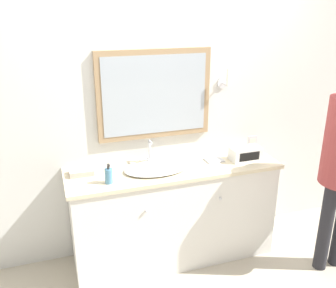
{
  "coord_description": "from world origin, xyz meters",
  "views": [
    {
      "loc": [
        -0.92,
        -2.33,
        2.09
      ],
      "look_at": [
        -0.05,
        0.3,
        1.06
      ],
      "focal_mm": 40.0,
      "sensor_mm": 36.0,
      "label": 1
    }
  ],
  "objects_px": {
    "appliance_box": "(245,154)",
    "picture_frame": "(252,144)",
    "soap_bottle": "(109,176)",
    "sink_basin": "(156,168)"
  },
  "relations": [
    {
      "from": "appliance_box",
      "to": "picture_frame",
      "type": "height_order",
      "value": "picture_frame"
    },
    {
      "from": "soap_bottle",
      "to": "appliance_box",
      "type": "xyz_separation_m",
      "value": [
        1.18,
        0.08,
        -0.01
      ]
    },
    {
      "from": "appliance_box",
      "to": "sink_basin",
      "type": "bearing_deg",
      "value": 177.11
    },
    {
      "from": "sink_basin",
      "to": "appliance_box",
      "type": "distance_m",
      "value": 0.78
    },
    {
      "from": "sink_basin",
      "to": "picture_frame",
      "type": "bearing_deg",
      "value": 7.15
    },
    {
      "from": "picture_frame",
      "to": "appliance_box",
      "type": "bearing_deg",
      "value": -134.37
    },
    {
      "from": "soap_bottle",
      "to": "picture_frame",
      "type": "bearing_deg",
      "value": 10.03
    },
    {
      "from": "soap_bottle",
      "to": "picture_frame",
      "type": "xyz_separation_m",
      "value": [
        1.33,
        0.24,
        0.01
      ]
    },
    {
      "from": "soap_bottle",
      "to": "picture_frame",
      "type": "distance_m",
      "value": 1.35
    },
    {
      "from": "appliance_box",
      "to": "soap_bottle",
      "type": "bearing_deg",
      "value": -176.18
    }
  ]
}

